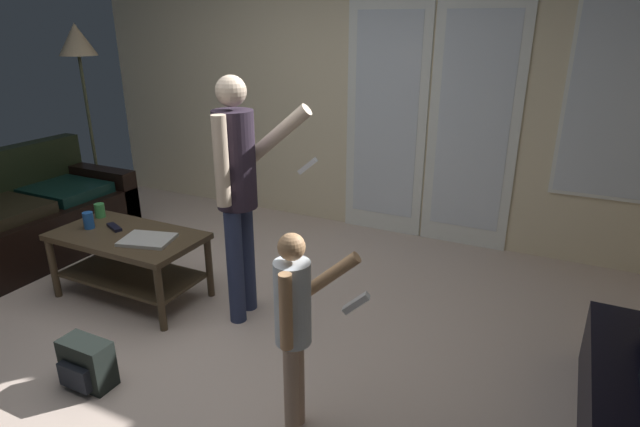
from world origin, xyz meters
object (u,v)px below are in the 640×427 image
backpack (86,364)px  tv_remote_black (114,227)px  coffee_table (129,251)px  leather_couch (0,230)px  floor_lamp (78,50)px  cup_by_laptop (100,210)px  cup_near_edge (88,220)px  person_adult (238,180)px  laptop_closed (147,240)px  person_child (295,319)px

backpack → tv_remote_black: bearing=126.7°
coffee_table → tv_remote_black: (-0.15, 0.03, 0.14)m
leather_couch → tv_remote_black: leather_couch is taller
floor_lamp → cup_by_laptop: bearing=-40.5°
cup_by_laptop → floor_lamp: bearing=139.5°
coffee_table → backpack: coffee_table is taller
cup_near_edge → leather_couch: bearing=-177.9°
cup_by_laptop → person_adult: bearing=-0.5°
floor_lamp → laptop_closed: 2.46m
cup_near_edge → cup_by_laptop: 0.22m
coffee_table → person_adult: bearing=9.7°
coffee_table → backpack: (0.50, -0.84, -0.22)m
coffee_table → floor_lamp: size_ratio=0.57×
backpack → leather_couch: bearing=157.2°
laptop_closed → leather_couch: bearing=166.1°
cup_near_edge → tv_remote_black: bearing=23.1°
backpack → cup_by_laptop: cup_by_laptop is taller
floor_lamp → cup_near_edge: floor_lamp is taller
tv_remote_black → laptop_closed: bearing=12.7°
backpack → cup_by_laptop: 1.42m
person_adult → laptop_closed: size_ratio=4.78×
coffee_table → tv_remote_black: 0.21m
floor_lamp → tv_remote_black: size_ratio=10.95×
leather_couch → person_child: 3.08m
coffee_table → cup_near_edge: size_ratio=8.89×
person_adult → cup_by_laptop: 1.35m
person_adult → person_child: person_adult is taller
laptop_closed → cup_near_edge: size_ratio=2.78×
person_adult → cup_near_edge: person_adult is taller
person_child → floor_lamp: (-3.29, 1.81, 1.00)m
leather_couch → person_child: person_child is taller
floor_lamp → cup_near_edge: bearing=-43.1°
coffee_table → person_child: 1.82m
coffee_table → backpack: size_ratio=3.65×
floor_lamp → tv_remote_black: (1.46, -1.14, -1.12)m
person_child → cup_by_laptop: bearing=159.4°
person_child → floor_lamp: size_ratio=0.56×
floor_lamp → backpack: floor_lamp is taller
coffee_table → tv_remote_black: bearing=167.1°
leather_couch → person_adult: person_adult is taller
person_child → backpack: bearing=-170.2°
leather_couch → backpack: 1.98m
leather_couch → tv_remote_black: 1.19m
backpack → person_child: bearing=9.8°
cup_near_edge → cup_by_laptop: size_ratio=1.13×
leather_couch → floor_lamp: 1.84m
backpack → laptop_closed: laptop_closed is taller
leather_couch → backpack: bearing=-22.8°
person_adult → floor_lamp: floor_lamp is taller
cup_by_laptop → coffee_table: bearing=-20.6°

